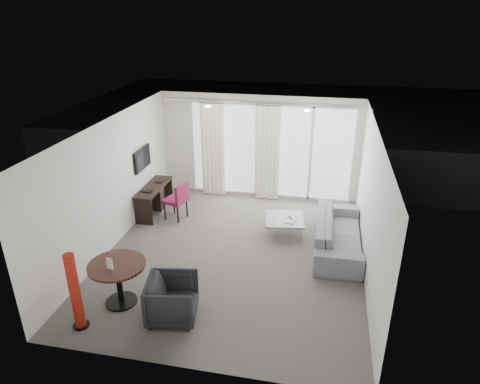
% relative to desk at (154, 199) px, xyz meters
% --- Properties ---
extents(floor, '(5.00, 6.00, 0.00)m').
position_rel_desk_xyz_m(floor, '(2.26, -1.48, -0.33)').
color(floor, '#57524E').
rests_on(floor, ground).
extents(ceiling, '(5.00, 6.00, 0.00)m').
position_rel_desk_xyz_m(ceiling, '(2.26, -1.48, 2.27)').
color(ceiling, white).
rests_on(ceiling, ground).
extents(wall_left, '(0.00, 6.00, 2.60)m').
position_rel_desk_xyz_m(wall_left, '(-0.24, -1.48, 0.97)').
color(wall_left, silver).
rests_on(wall_left, ground).
extents(wall_right, '(0.00, 6.00, 2.60)m').
position_rel_desk_xyz_m(wall_right, '(4.76, -1.48, 0.97)').
color(wall_right, silver).
rests_on(wall_right, ground).
extents(wall_front, '(5.00, 0.00, 2.60)m').
position_rel_desk_xyz_m(wall_front, '(2.26, -4.48, 0.97)').
color(wall_front, silver).
rests_on(wall_front, ground).
extents(window_panel, '(4.00, 0.02, 2.38)m').
position_rel_desk_xyz_m(window_panel, '(2.56, 1.51, 0.87)').
color(window_panel, white).
rests_on(window_panel, ground).
extents(window_frame, '(4.10, 0.06, 2.44)m').
position_rel_desk_xyz_m(window_frame, '(2.56, 1.49, 0.87)').
color(window_frame, white).
rests_on(window_frame, ground).
extents(curtain_left, '(0.60, 0.20, 2.38)m').
position_rel_desk_xyz_m(curtain_left, '(1.11, 1.34, 0.87)').
color(curtain_left, white).
rests_on(curtain_left, ground).
extents(curtain_right, '(0.60, 0.20, 2.38)m').
position_rel_desk_xyz_m(curtain_right, '(2.51, 1.34, 0.87)').
color(curtain_right, white).
rests_on(curtain_right, ground).
extents(curtain_track, '(4.80, 0.04, 0.04)m').
position_rel_desk_xyz_m(curtain_track, '(2.26, 1.34, 2.12)').
color(curtain_track, '#B2B2B7').
rests_on(curtain_track, ceiling).
extents(downlight_a, '(0.12, 0.12, 0.02)m').
position_rel_desk_xyz_m(downlight_a, '(1.36, 0.12, 2.26)').
color(downlight_a, '#FFE0B2').
rests_on(downlight_a, ceiling).
extents(downlight_b, '(0.12, 0.12, 0.02)m').
position_rel_desk_xyz_m(downlight_b, '(3.46, 0.12, 2.26)').
color(downlight_b, '#FFE0B2').
rests_on(downlight_b, ceiling).
extents(desk, '(0.44, 1.41, 0.66)m').
position_rel_desk_xyz_m(desk, '(0.00, 0.00, 0.00)').
color(desk, black).
rests_on(desk, floor).
extents(tv, '(0.05, 0.80, 0.50)m').
position_rel_desk_xyz_m(tv, '(-0.20, -0.03, 1.02)').
color(tv, black).
rests_on(tv, wall_left).
extents(desk_chair, '(0.59, 0.57, 0.89)m').
position_rel_desk_xyz_m(desk_chair, '(0.60, -0.21, 0.11)').
color(desk_chair, maroon).
rests_on(desk_chair, floor).
extents(round_table, '(0.99, 0.99, 0.75)m').
position_rel_desk_xyz_m(round_table, '(0.72, -3.33, 0.05)').
color(round_table, '#361C16').
rests_on(round_table, floor).
extents(menu_card, '(0.11, 0.04, 0.20)m').
position_rel_desk_xyz_m(menu_card, '(0.69, -3.47, 0.39)').
color(menu_card, white).
rests_on(menu_card, round_table).
extents(red_lamp, '(0.30, 0.30, 1.30)m').
position_rel_desk_xyz_m(red_lamp, '(0.36, -3.99, 0.32)').
color(red_lamp, '#A42012').
rests_on(red_lamp, floor).
extents(tub_armchair, '(0.90, 0.88, 0.71)m').
position_rel_desk_xyz_m(tub_armchair, '(1.71, -3.51, 0.02)').
color(tub_armchair, black).
rests_on(tub_armchair, floor).
extents(coffee_table, '(0.92, 0.92, 0.36)m').
position_rel_desk_xyz_m(coffee_table, '(3.15, -0.44, -0.15)').
color(coffee_table, gray).
rests_on(coffee_table, floor).
extents(remote, '(0.10, 0.15, 0.02)m').
position_rel_desk_xyz_m(remote, '(3.27, -0.40, 0.03)').
color(remote, black).
rests_on(remote, coffee_table).
extents(magazine, '(0.28, 0.33, 0.02)m').
position_rel_desk_xyz_m(magazine, '(3.28, -0.54, 0.03)').
color(magazine, gray).
rests_on(magazine, coffee_table).
extents(sofa, '(0.91, 2.32, 0.68)m').
position_rel_desk_xyz_m(sofa, '(4.29, -0.83, 0.01)').
color(sofa, slate).
rests_on(sofa, floor).
extents(terrace_slab, '(5.60, 3.00, 0.12)m').
position_rel_desk_xyz_m(terrace_slab, '(2.56, 3.02, -0.39)').
color(terrace_slab, '#4D4D50').
rests_on(terrace_slab, ground).
extents(rattan_chair_a, '(0.68, 0.68, 0.76)m').
position_rel_desk_xyz_m(rattan_chair_a, '(3.17, 2.89, 0.05)').
color(rattan_chair_a, brown).
rests_on(rattan_chair_a, terrace_slab).
extents(rattan_chair_b, '(0.73, 0.73, 0.81)m').
position_rel_desk_xyz_m(rattan_chair_b, '(4.22, 3.10, 0.08)').
color(rattan_chair_b, brown).
rests_on(rattan_chair_b, terrace_slab).
extents(rattan_table, '(0.55, 0.55, 0.55)m').
position_rel_desk_xyz_m(rattan_table, '(4.10, 2.51, -0.06)').
color(rattan_table, brown).
rests_on(rattan_table, terrace_slab).
extents(balustrade, '(5.50, 0.06, 1.05)m').
position_rel_desk_xyz_m(balustrade, '(2.56, 4.47, 0.17)').
color(balustrade, '#B2B2B7').
rests_on(balustrade, terrace_slab).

